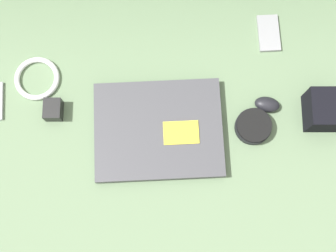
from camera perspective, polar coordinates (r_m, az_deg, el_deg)
The scene contains 9 objects.
ground_plane at distance 1.34m, azimuth 0.00°, elevation -1.32°, with size 8.00×8.00×0.00m, color #7A6651.
couch_seat at distance 1.28m, azimuth 0.00°, elevation -0.79°, with size 1.18×0.76×0.12m.
laptop at distance 1.20m, azimuth -1.15°, elevation -0.50°, with size 0.34×0.27×0.03m.
computer_mouse at distance 1.25m, azimuth 12.00°, elevation 2.57°, with size 0.07×0.05×0.03m.
speaker_puck at distance 1.22m, azimuth 10.37°, elevation -0.26°, with size 0.09×0.09×0.03m.
phone_silver at distance 1.33m, azimuth 12.19°, elevation 10.98°, with size 0.06×0.11×0.01m.
camera_pouch at distance 1.25m, azimuth 18.81°, elevation 1.84°, with size 0.10×0.10×0.09m.
charger_brick at distance 1.25m, azimuth -13.82°, elevation 1.97°, with size 0.04×0.05×0.04m.
cable_coil at distance 1.30m, azimuth -15.67°, elevation 5.62°, with size 0.12×0.12×0.01m.
Camera 1 is at (0.00, -0.27, 1.31)m, focal length 50.00 mm.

